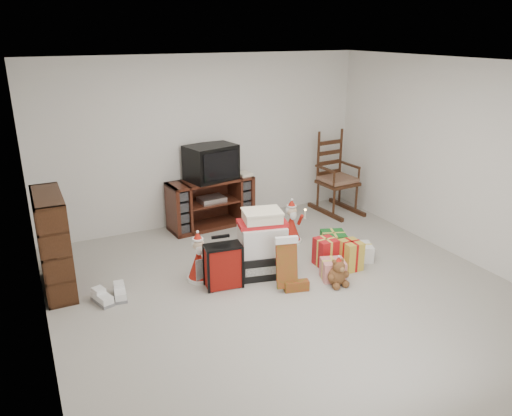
{
  "coord_description": "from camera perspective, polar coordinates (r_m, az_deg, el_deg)",
  "views": [
    {
      "loc": [
        -2.5,
        -4.38,
        2.82
      ],
      "look_at": [
        -0.08,
        0.6,
        0.83
      ],
      "focal_mm": 35.0,
      "sensor_mm": 36.0,
      "label": 1
    }
  ],
  "objects": [
    {
      "name": "room",
      "position": [
        5.29,
        3.67,
        2.47
      ],
      "size": [
        5.01,
        5.01,
        2.51
      ],
      "color": "#A5A297",
      "rests_on": "ground"
    },
    {
      "name": "tv_stand",
      "position": [
        7.48,
        -5.17,
        0.57
      ],
      "size": [
        1.31,
        0.57,
        0.73
      ],
      "rotation": [
        0.0,
        0.0,
        0.09
      ],
      "color": "#442113",
      "rests_on": "floor"
    },
    {
      "name": "bookshelf",
      "position": [
        6.02,
        -22.13,
        -3.92
      ],
      "size": [
        0.31,
        0.93,
        1.14
      ],
      "color": "#3E2111",
      "rests_on": "floor"
    },
    {
      "name": "rocking_chair",
      "position": [
        8.19,
        9.04,
        2.81
      ],
      "size": [
        0.61,
        0.93,
        1.35
      ],
      "rotation": [
        0.0,
        0.0,
        0.08
      ],
      "color": "#3E2111",
      "rests_on": "floor"
    },
    {
      "name": "gift_pile",
      "position": [
        6.01,
        0.69,
        -4.47
      ],
      "size": [
        0.72,
        0.59,
        0.8
      ],
      "rotation": [
        0.0,
        0.0,
        -0.22
      ],
      "color": "black",
      "rests_on": "floor"
    },
    {
      "name": "red_suitcase",
      "position": [
        5.75,
        -3.76,
        -6.63
      ],
      "size": [
        0.42,
        0.26,
        0.61
      ],
      "rotation": [
        0.0,
        0.0,
        -0.12
      ],
      "color": "maroon",
      "rests_on": "floor"
    },
    {
      "name": "stocking",
      "position": [
        5.66,
        3.53,
        -6.39
      ],
      "size": [
        0.33,
        0.2,
        0.65
      ],
      "primitive_type": null,
      "rotation": [
        0.0,
        0.0,
        -0.24
      ],
      "color": "#0C700E",
      "rests_on": "floor"
    },
    {
      "name": "teddy_bear",
      "position": [
        5.9,
        9.27,
        -7.43
      ],
      "size": [
        0.22,
        0.19,
        0.33
      ],
      "color": "brown",
      "rests_on": "floor"
    },
    {
      "name": "santa_figurine",
      "position": [
        6.95,
        4.04,
        -2.05
      ],
      "size": [
        0.31,
        0.29,
        0.63
      ],
      "color": "#B01E13",
      "rests_on": "floor"
    },
    {
      "name": "mrs_claus_figurine",
      "position": [
        5.95,
        -6.56,
        -6.09
      ],
      "size": [
        0.3,
        0.28,
        0.61
      ],
      "color": "#B01E13",
      "rests_on": "floor"
    },
    {
      "name": "sneaker_pair",
      "position": [
        5.79,
        -16.21,
        -9.61
      ],
      "size": [
        0.39,
        0.33,
        0.11
      ],
      "rotation": [
        0.0,
        0.0,
        0.15
      ],
      "color": "white",
      "rests_on": "floor"
    },
    {
      "name": "gift_cluster",
      "position": [
        6.4,
        9.79,
        -5.27
      ],
      "size": [
        0.82,
        0.92,
        0.28
      ],
      "color": "red",
      "rests_on": "floor"
    },
    {
      "name": "crt_television",
      "position": [
        7.32,
        -5.15,
        5.2
      ],
      "size": [
        0.79,
        0.65,
        0.51
      ],
      "rotation": [
        0.0,
        0.0,
        0.24
      ],
      "color": "black",
      "rests_on": "tv_stand"
    }
  ]
}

